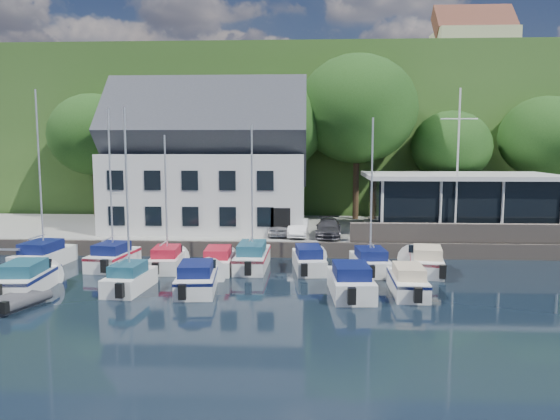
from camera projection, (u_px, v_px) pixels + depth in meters
The scene contains 35 objects.
ground at pixel (301, 309), 23.79m from camera, with size 180.00×180.00×0.00m, color black.
quay at pixel (304, 233), 41.09m from camera, with size 60.00×13.00×1.00m, color gray.
quay_face at pixel (303, 250), 34.64m from camera, with size 60.00×0.30×1.00m, color #6F6259.
hillside at pixel (306, 139), 84.31m from camera, with size 160.00×75.00×16.00m, color #2B481B.
field_patch at pixel (354, 90), 90.88m from camera, with size 50.00×30.00×0.30m, color #566934.
farmhouse at pixel (473, 46), 71.87m from camera, with size 10.40×7.00×8.20m, color #BCB78F, non-canonical shape.
harbor_building at pixel (208, 169), 39.86m from camera, with size 14.40×8.20×8.70m, color silver, non-canonical shape.
club_pavilion at pixel (458, 203), 38.75m from camera, with size 13.20×7.20×4.10m, color black, non-canonical shape.
seawall at pixel (494, 233), 34.31m from camera, with size 18.00×0.50×1.20m, color #6F6259.
gangway at pixel (35, 262), 33.53m from camera, with size 1.20×6.00×1.40m, color silver, non-canonical shape.
car_silver at pixel (277, 226), 37.31m from camera, with size 1.52×3.77×1.29m, color #BCBCC2.
car_white at pixel (298, 228), 36.72m from camera, with size 1.24×3.56×1.17m, color silver.
car_dgrey at pixel (329, 228), 36.57m from camera, with size 1.66×4.08×1.18m, color #302F34.
car_blue at pixel (386, 227), 36.91m from camera, with size 1.35×3.43×1.17m, color navy.
flagpole at pixel (458, 165), 35.15m from camera, with size 2.34×0.20×9.73m, color silver, non-canonical shape.
tree_0 at pixel (95, 156), 46.36m from camera, with size 7.63×7.63×10.43m, color #183810, non-canonical shape.
tree_1 at pixel (176, 160), 46.13m from camera, with size 7.06×7.06×9.64m, color #183810, non-canonical shape.
tree_2 at pixel (273, 150), 44.32m from camera, with size 8.40×8.40×11.48m, color #183810, non-canonical shape.
tree_3 at pixel (357, 137), 44.65m from camera, with size 9.84×9.84×13.45m, color #183810, non-canonical shape.
tree_4 at pixel (450, 165), 44.92m from camera, with size 6.53×6.53×8.92m, color #183810, non-canonical shape.
tree_5 at pixel (544, 158), 44.41m from camera, with size 7.36×7.36×10.06m, color #183810, non-canonical shape.
boat_r1_0 at pixel (40, 187), 31.65m from camera, with size 2.09×6.36×9.43m, color silver, non-canonical shape.
boat_r1_1 at pixel (111, 190), 31.38m from camera, with size 1.97×5.50×9.09m, color silver, non-canonical shape.
boat_r1_2 at pixel (166, 198), 31.02m from camera, with size 1.76×5.42×8.22m, color silver, non-canonical shape.
boat_r1_3 at pixel (219, 258), 31.18m from camera, with size 1.74×5.93×1.35m, color silver, non-canonical shape.
boat_r1_4 at pixel (252, 188), 31.30m from camera, with size 1.88×7.03×9.33m, color silver, non-canonical shape.
boat_r1_5 at pixel (309, 258), 31.29m from camera, with size 1.75×6.15×1.40m, color silver, non-canonical shape.
boat_r1_6 at pixel (371, 198), 30.36m from camera, with size 1.95×5.58×8.42m, color silver, non-canonical shape.
boat_r1_7 at pixel (426, 259), 30.62m from camera, with size 1.92×5.84×1.48m, color silver, non-canonical shape.
boat_r2_0 at pixel (26, 276), 26.64m from camera, with size 2.04×6.04×1.53m, color silver, non-canonical shape.
boat_r2_1 at pixel (127, 203), 26.39m from camera, with size 1.72×5.13×8.66m, color silver, non-canonical shape.
boat_r2_2 at pixel (197, 276), 26.82m from camera, with size 1.99×5.95×1.44m, color silver, non-canonical shape.
boat_r2_3 at pixel (351, 279), 26.05m from camera, with size 2.06×6.03×1.55m, color silver, non-canonical shape.
boat_r2_4 at pixel (408, 279), 26.33m from camera, with size 1.69×5.81×1.40m, color silver, non-canonical shape.
dinghy_1 at pixel (12, 301), 23.91m from camera, with size 1.78×2.97×0.69m, color #35353A, non-canonical shape.
Camera 1 is at (0.23, -23.12, 7.16)m, focal length 35.00 mm.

